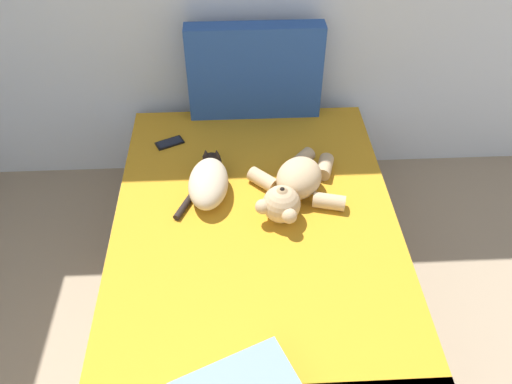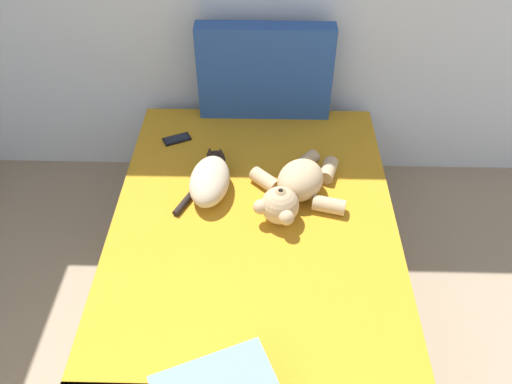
# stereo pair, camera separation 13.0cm
# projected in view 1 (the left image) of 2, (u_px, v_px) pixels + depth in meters

# --- Properties ---
(bed) EXTENTS (1.37, 2.09, 0.50)m
(bed) POSITION_uv_depth(u_px,v_px,m) (257.00, 271.00, 2.51)
(bed) COLOR #9E7A56
(bed) RESTS_ON ground_plane
(patterned_cushion) EXTENTS (0.74, 0.11, 0.55)m
(patterned_cushion) POSITION_uv_depth(u_px,v_px,m) (255.00, 72.00, 2.86)
(patterned_cushion) COLOR #264C99
(patterned_cushion) RESTS_ON bed
(cat) EXTENTS (0.27, 0.42, 0.15)m
(cat) POSITION_uv_depth(u_px,v_px,m) (209.00, 181.00, 2.50)
(cat) COLOR #C6B293
(cat) RESTS_ON bed
(teddy_bear) EXTENTS (0.46, 0.57, 0.19)m
(teddy_bear) POSITION_uv_depth(u_px,v_px,m) (294.00, 186.00, 2.46)
(teddy_bear) COLOR tan
(teddy_bear) RESTS_ON bed
(cell_phone) EXTENTS (0.16, 0.13, 0.01)m
(cell_phone) POSITION_uv_depth(u_px,v_px,m) (170.00, 143.00, 2.83)
(cell_phone) COLOR black
(cell_phone) RESTS_ON bed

